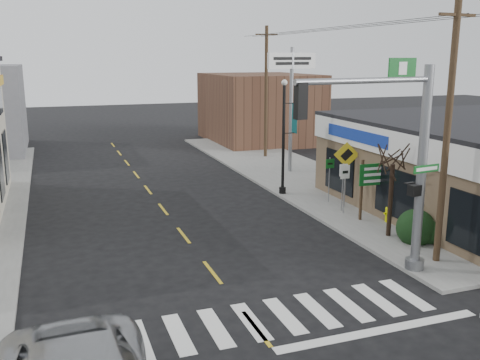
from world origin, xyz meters
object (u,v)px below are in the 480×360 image
object	(u,v)px
traffic_signal_pole	(402,149)
fire_hydrant	(388,213)
lamp_post	(285,129)
utility_pole_far	(266,91)
guide_sign	(375,180)
utility_pole_near	(447,132)
bare_tree	(394,151)
dance_center_sign	(292,80)

from	to	relation	value
traffic_signal_pole	fire_hydrant	distance (m)	6.66
lamp_post	utility_pole_far	distance (m)	10.62
traffic_signal_pole	guide_sign	size ratio (longest dim) A/B	2.60
utility_pole_near	guide_sign	bearing A→B (deg)	75.62
utility_pole_near	utility_pole_far	distance (m)	20.48
fire_hydrant	bare_tree	size ratio (longest dim) A/B	0.16
guide_sign	dance_center_sign	size ratio (longest dim) A/B	0.35
lamp_post	dance_center_sign	size ratio (longest dim) A/B	0.78
fire_hydrant	utility_pole_far	xyz separation A→B (m)	(1.00, 16.07, 4.19)
bare_tree	dance_center_sign	bearing A→B (deg)	83.11
guide_sign	dance_center_sign	bearing A→B (deg)	87.90
bare_tree	utility_pole_far	size ratio (longest dim) A/B	0.48
guide_sign	fire_hydrant	world-z (taller)	guide_sign
fire_hydrant	dance_center_sign	bearing A→B (deg)	87.37
fire_hydrant	dance_center_sign	size ratio (longest dim) A/B	0.09
lamp_post	dance_center_sign	world-z (taller)	dance_center_sign
utility_pole_near	bare_tree	bearing A→B (deg)	83.66
lamp_post	utility_pole_near	size ratio (longest dim) A/B	0.66
traffic_signal_pole	lamp_post	distance (m)	10.72
traffic_signal_pole	utility_pole_far	world-z (taller)	utility_pole_far
lamp_post	utility_pole_far	bearing A→B (deg)	58.39
lamp_post	bare_tree	size ratio (longest dim) A/B	1.35
dance_center_sign	utility_pole_near	xyz separation A→B (m)	(-1.50, -15.22, -1.07)
dance_center_sign	traffic_signal_pole	bearing A→B (deg)	-116.72
utility_pole_near	utility_pole_far	world-z (taller)	utility_pole_far
bare_tree	utility_pole_near	bearing A→B (deg)	-90.00
traffic_signal_pole	bare_tree	bearing A→B (deg)	50.20
bare_tree	utility_pole_near	world-z (taller)	utility_pole_near
fire_hydrant	bare_tree	xyz separation A→B (m)	(-1.00, -1.52, 2.99)
guide_sign	utility_pole_near	bearing A→B (deg)	-95.68
lamp_post	utility_pole_far	world-z (taller)	utility_pole_far
traffic_signal_pole	lamp_post	size ratio (longest dim) A/B	1.18
fire_hydrant	utility_pole_near	distance (m)	6.03
bare_tree	utility_pole_far	bearing A→B (deg)	83.51
guide_sign	dance_center_sign	distance (m)	10.98
traffic_signal_pole	utility_pole_near	world-z (taller)	utility_pole_near
traffic_signal_pole	utility_pole_far	size ratio (longest dim) A/B	0.77
fire_hydrant	dance_center_sign	world-z (taller)	dance_center_sign
lamp_post	utility_pole_far	xyz separation A→B (m)	(3.13, 10.08, 1.22)
utility_pole_near	fire_hydrant	bearing A→B (deg)	70.61
utility_pole_far	fire_hydrant	bearing A→B (deg)	-87.37
utility_pole_far	dance_center_sign	bearing A→B (deg)	-89.34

